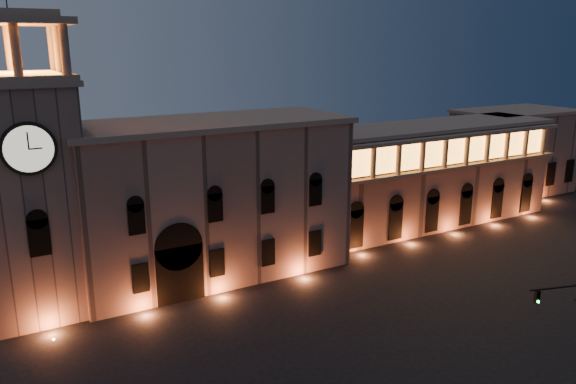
# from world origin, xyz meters

# --- Properties ---
(ground) EXTENTS (160.00, 160.00, 0.00)m
(ground) POSITION_xyz_m (0.00, 0.00, 0.00)
(ground) COLOR black
(ground) RESTS_ON ground
(government_building) EXTENTS (30.80, 12.80, 17.60)m
(government_building) POSITION_xyz_m (-2.08, 21.93, 8.77)
(government_building) COLOR #7D5E51
(government_building) RESTS_ON ground
(clock_tower) EXTENTS (9.80, 9.80, 32.40)m
(clock_tower) POSITION_xyz_m (-20.50, 20.98, 12.50)
(clock_tower) COLOR #7D5E51
(clock_tower) RESTS_ON ground
(colonnade_wing) EXTENTS (40.60, 11.50, 14.50)m
(colonnade_wing) POSITION_xyz_m (32.00, 23.92, 7.33)
(colonnade_wing) COLOR #78594C
(colonnade_wing) RESTS_ON ground
(secondary_building) EXTENTS (20.00, 12.00, 14.00)m
(secondary_building) POSITION_xyz_m (58.00, 30.00, 7.00)
(secondary_building) COLOR #78594C
(secondary_building) RESTS_ON ground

